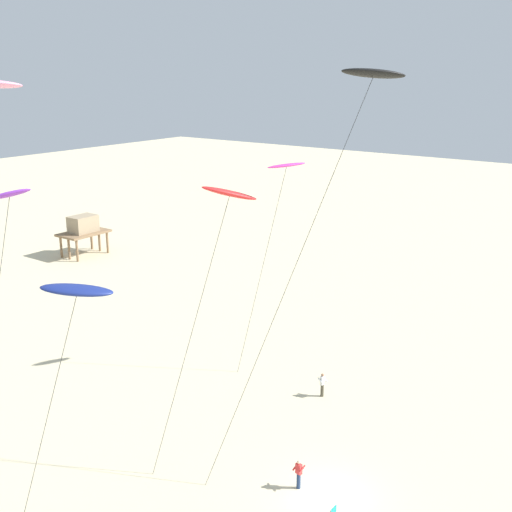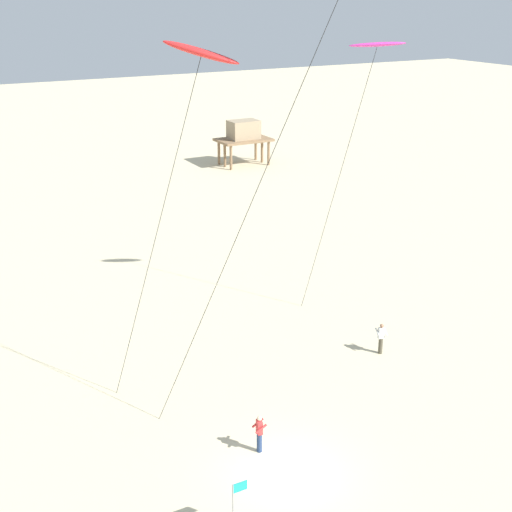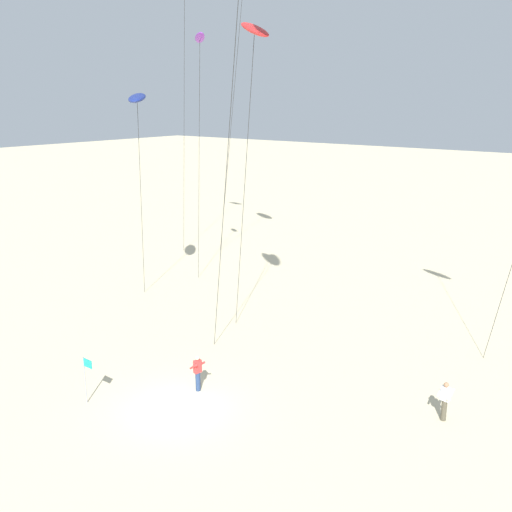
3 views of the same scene
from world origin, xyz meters
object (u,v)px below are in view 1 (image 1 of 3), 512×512
object	(u,v)px
kite_red	(229,195)
kite_flyer_nearest	(299,473)
kite_magenta	(286,168)
stilt_house	(83,228)
kite_black	(372,76)
kite_navy	(77,291)
kite_flyer_middle	(322,384)
kite_purple	(9,201)

from	to	relation	value
kite_red	kite_flyer_nearest	bearing A→B (deg)	-87.50
kite_magenta	stilt_house	distance (m)	39.12
kite_black	kite_flyer_nearest	xyz separation A→B (m)	(-4.00, 1.18, -20.11)
stilt_house	kite_black	bearing A→B (deg)	-112.32
kite_black	kite_flyer_nearest	world-z (taller)	kite_black
kite_red	kite_navy	bearing A→B (deg)	173.52
kite_red	kite_black	distance (m)	9.00
kite_black	stilt_house	bearing A→B (deg)	67.68
kite_magenta	kite_red	bearing A→B (deg)	-159.04
kite_flyer_nearest	kite_flyer_middle	world-z (taller)	same
kite_black	kite_flyer_middle	distance (m)	21.53
kite_purple	kite_navy	world-z (taller)	kite_purple
kite_navy	kite_flyer_middle	world-z (taller)	kite_navy
kite_flyer_middle	kite_magenta	bearing A→B (deg)	63.88
kite_purple	kite_red	distance (m)	10.36
stilt_house	kite_flyer_middle	bearing A→B (deg)	-108.26
kite_red	kite_navy	distance (m)	9.42
kite_red	kite_flyer_middle	distance (m)	17.30
kite_magenta	kite_navy	bearing A→B (deg)	-170.32
kite_purple	kite_flyer_nearest	distance (m)	19.94
kite_purple	kite_flyer_nearest	xyz separation A→B (m)	(8.76, -10.13, -14.76)
kite_purple	kite_black	size ratio (longest dim) A/B	0.76
kite_black	kite_magenta	bearing A→B (deg)	52.39
kite_flyer_middle	kite_black	bearing A→B (deg)	-135.39
kite_red	kite_black	xyz separation A→B (m)	(4.19, -5.51, 5.75)
kite_red	kite_magenta	bearing A→B (deg)	20.96
kite_purple	kite_flyer_middle	distance (m)	24.20
kite_flyer_nearest	kite_navy	bearing A→B (deg)	149.62
kite_purple	kite_flyer_nearest	size ratio (longest dim) A/B	9.78
kite_magenta	kite_flyer_middle	xyz separation A→B (m)	(-2.30, -4.69, -13.93)
kite_black	kite_flyer_nearest	bearing A→B (deg)	163.59
kite_magenta	kite_flyer_nearest	xyz separation A→B (m)	(-11.78, -8.92, -13.93)
kite_navy	stilt_house	bearing A→B (deg)	50.90
kite_magenta	kite_flyer_nearest	size ratio (longest dim) A/B	9.09
kite_navy	stilt_house	xyz separation A→B (m)	(31.94, 39.30, -9.13)
kite_flyer_nearest	kite_black	bearing A→B (deg)	-16.41
kite_purple	kite_navy	distance (m)	5.76
kite_magenta	stilt_house	bearing A→B (deg)	72.83
kite_magenta	kite_black	bearing A→B (deg)	-127.61
kite_navy	kite_black	size ratio (longest dim) A/B	0.60
kite_magenta	kite_flyer_middle	size ratio (longest dim) A/B	9.09
kite_black	stilt_house	xyz separation A→B (m)	(18.82, 45.83, -17.66)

